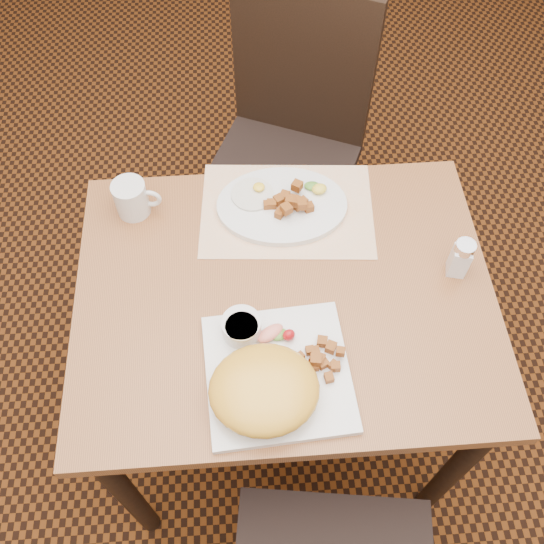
{
  "coord_description": "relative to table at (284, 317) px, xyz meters",
  "views": [
    {
      "loc": [
        -0.08,
        -0.66,
        1.87
      ],
      "look_at": [
        -0.03,
        0.01,
        0.82
      ],
      "focal_mm": 40.0,
      "sensor_mm": 36.0,
      "label": 1
    }
  ],
  "objects": [
    {
      "name": "ground",
      "position": [
        0.0,
        0.0,
        -0.64
      ],
      "size": [
        8.0,
        8.0,
        0.0
      ],
      "primitive_type": "plane",
      "color": "black",
      "rests_on": "ground"
    },
    {
      "name": "table",
      "position": [
        0.0,
        0.0,
        0.0
      ],
      "size": [
        0.9,
        0.7,
        0.75
      ],
      "color": "#995A2F",
      "rests_on": "ground"
    },
    {
      "name": "chair_far",
      "position": [
        0.07,
        0.68,
        -0.1
      ],
      "size": [
        0.56,
        0.56,
        0.97
      ],
      "rotation": [
        0.0,
        0.0,
        2.73
      ],
      "color": "black",
      "rests_on": "ground"
    },
    {
      "name": "placemat",
      "position": [
        0.02,
        0.22,
        0.11
      ],
      "size": [
        0.42,
        0.31,
        0.0
      ],
      "primitive_type": "cube",
      "rotation": [
        0.0,
        0.0,
        -0.08
      ],
      "color": "white",
      "rests_on": "table"
    },
    {
      "name": "plate_square",
      "position": [
        -0.03,
        -0.19,
        0.12
      ],
      "size": [
        0.3,
        0.3,
        0.02
      ],
      "primitive_type": "cube",
      "rotation": [
        0.0,
        0.0,
        0.06
      ],
      "color": "silver",
      "rests_on": "table"
    },
    {
      "name": "plate_oval",
      "position": [
        0.01,
        0.23,
        0.12
      ],
      "size": [
        0.31,
        0.24,
        0.02
      ],
      "primitive_type": null,
      "rotation": [
        0.0,
        0.0,
        -0.03
      ],
      "color": "silver",
      "rests_on": "placemat"
    },
    {
      "name": "hollandaise_mound",
      "position": [
        -0.06,
        -0.24,
        0.16
      ],
      "size": [
        0.21,
        0.19,
        0.08
      ],
      "color": "yellow",
      "rests_on": "plate_square"
    },
    {
      "name": "ramekin",
      "position": [
        -0.1,
        -0.1,
        0.15
      ],
      "size": [
        0.08,
        0.08,
        0.04
      ],
      "color": "silver",
      "rests_on": "plate_square"
    },
    {
      "name": "garnish_sq",
      "position": [
        -0.03,
        -0.11,
        0.14
      ],
      "size": [
        0.09,
        0.06,
        0.03
      ],
      "color": "#387223",
      "rests_on": "plate_square"
    },
    {
      "name": "fried_egg",
      "position": [
        -0.05,
        0.26,
        0.13
      ],
      "size": [
        0.1,
        0.1,
        0.02
      ],
      "color": "white",
      "rests_on": "plate_oval"
    },
    {
      "name": "garnish_ov",
      "position": [
        0.1,
        0.26,
        0.14
      ],
      "size": [
        0.06,
        0.05,
        0.02
      ],
      "color": "#387223",
      "rests_on": "plate_oval"
    },
    {
      "name": "salt_shaker",
      "position": [
        0.38,
        0.03,
        0.16
      ],
      "size": [
        0.05,
        0.05,
        0.1
      ],
      "color": "white",
      "rests_on": "table"
    },
    {
      "name": "coffee_mug",
      "position": [
        -0.33,
        0.25,
        0.15
      ],
      "size": [
        0.11,
        0.08,
        0.09
      ],
      "color": "silver",
      "rests_on": "table"
    },
    {
      "name": "home_fries_sq",
      "position": [
        0.05,
        -0.18,
        0.14
      ],
      "size": [
        0.11,
        0.11,
        0.03
      ],
      "color": "#9A5118",
      "rests_on": "plate_square"
    },
    {
      "name": "home_fries_ov",
      "position": [
        0.03,
        0.22,
        0.14
      ],
      "size": [
        0.12,
        0.09,
        0.04
      ],
      "color": "#9A5118",
      "rests_on": "plate_oval"
    }
  ]
}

